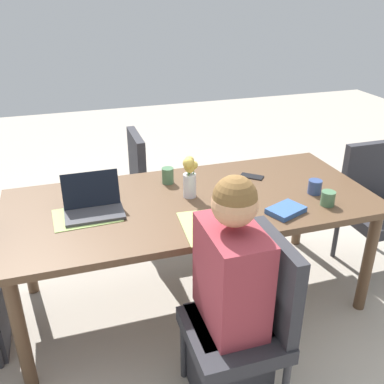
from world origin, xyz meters
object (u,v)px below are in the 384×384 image
(dining_table, at_px, (192,210))
(chair_near_left_near, at_px, (249,316))
(chair_head_right_right_near, at_px, (375,201))
(person_near_left_near, at_px, (230,306))
(chair_far_left_far, at_px, (153,182))
(flower_vase, at_px, (190,174))
(coffee_mug_near_right, at_px, (328,198))
(coffee_mug_near_left, at_px, (168,176))
(phone_black, at_px, (252,176))
(laptop_head_left_left_mid, at_px, (93,206))
(coffee_mug_centre_left, at_px, (315,187))
(book_red_cover, at_px, (286,210))

(dining_table, xyz_separation_m, chair_near_left_near, (0.04, -0.77, -0.17))
(chair_head_right_right_near, bearing_deg, chair_near_left_near, -148.85)
(person_near_left_near, relative_size, chair_far_left_far, 1.33)
(flower_vase, distance_m, coffee_mug_near_right, 0.81)
(coffee_mug_near_left, distance_m, phone_black, 0.56)
(dining_table, height_order, flower_vase, flower_vase)
(chair_far_left_far, distance_m, laptop_head_left_left_mid, 1.01)
(dining_table, xyz_separation_m, coffee_mug_centre_left, (0.74, -0.14, 0.11))
(chair_far_left_far, xyz_separation_m, coffee_mug_near_left, (-0.02, -0.56, 0.29))
(coffee_mug_centre_left, bearing_deg, phone_black, 127.60)
(dining_table, relative_size, coffee_mug_near_left, 21.39)
(coffee_mug_near_left, relative_size, coffee_mug_near_right, 1.20)
(dining_table, relative_size, coffee_mug_near_right, 25.60)
(chair_far_left_far, relative_size, coffee_mug_near_left, 8.85)
(dining_table, distance_m, phone_black, 0.52)
(chair_head_right_right_near, bearing_deg, coffee_mug_near_right, -152.64)
(chair_far_left_far, distance_m, coffee_mug_near_left, 0.63)
(laptop_head_left_left_mid, bearing_deg, coffee_mug_near_right, -13.51)
(chair_near_left_near, bearing_deg, chair_far_left_far, 93.27)
(chair_near_left_near, bearing_deg, person_near_left_near, 141.24)
(person_near_left_near, relative_size, phone_black, 7.97)
(chair_far_left_far, distance_m, coffee_mug_near_right, 1.40)
(book_red_cover, bearing_deg, person_near_left_near, -162.53)
(dining_table, distance_m, person_near_left_near, 0.73)
(coffee_mug_centre_left, bearing_deg, chair_near_left_near, -138.03)
(dining_table, xyz_separation_m, coffee_mug_near_right, (0.72, -0.30, 0.11))
(laptop_head_left_left_mid, bearing_deg, chair_far_left_far, 57.88)
(chair_head_right_right_near, height_order, coffee_mug_centre_left, chair_head_right_right_near)
(dining_table, relative_size, chair_far_left_far, 2.42)
(person_near_left_near, bearing_deg, coffee_mug_near_right, 28.40)
(flower_vase, bearing_deg, laptop_head_left_left_mid, -176.51)
(dining_table, xyz_separation_m, coffee_mug_near_left, (-0.08, 0.27, 0.12))
(chair_near_left_near, distance_m, flower_vase, 0.91)
(chair_far_left_far, bearing_deg, chair_near_left_near, -86.73)
(chair_near_left_near, height_order, coffee_mug_near_right, chair_near_left_near)
(coffee_mug_near_right, bearing_deg, chair_near_left_near, -145.54)
(chair_near_left_near, distance_m, book_red_cover, 0.67)
(flower_vase, bearing_deg, chair_head_right_right_near, -0.38)
(phone_black, bearing_deg, chair_near_left_near, 106.70)
(coffee_mug_centre_left, height_order, phone_black, coffee_mug_centre_left)
(chair_head_right_right_near, relative_size, coffee_mug_centre_left, 10.52)
(chair_near_left_near, bearing_deg, coffee_mug_near_left, 96.03)
(laptop_head_left_left_mid, relative_size, book_red_cover, 1.60)
(coffee_mug_centre_left, bearing_deg, coffee_mug_near_left, 152.88)
(dining_table, bearing_deg, book_red_cover, -34.62)
(chair_near_left_near, height_order, flower_vase, flower_vase)
(dining_table, bearing_deg, phone_black, 22.39)
(person_near_left_near, xyz_separation_m, chair_far_left_far, (-0.02, 1.55, -0.03))
(laptop_head_left_left_mid, xyz_separation_m, phone_black, (1.05, 0.19, -0.04))
(laptop_head_left_left_mid, height_order, coffee_mug_near_left, laptop_head_left_left_mid)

